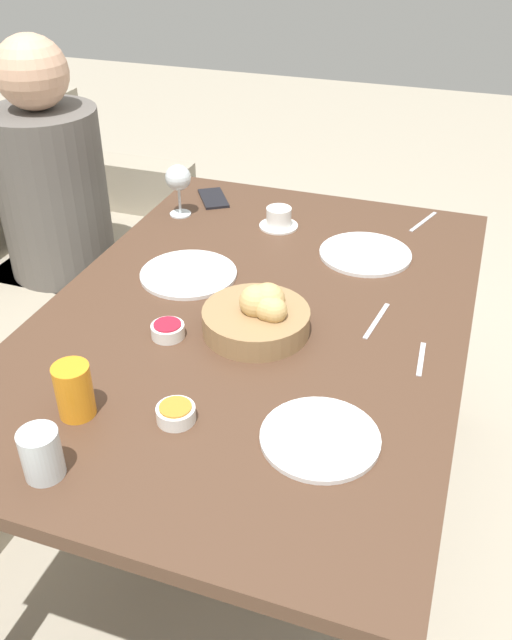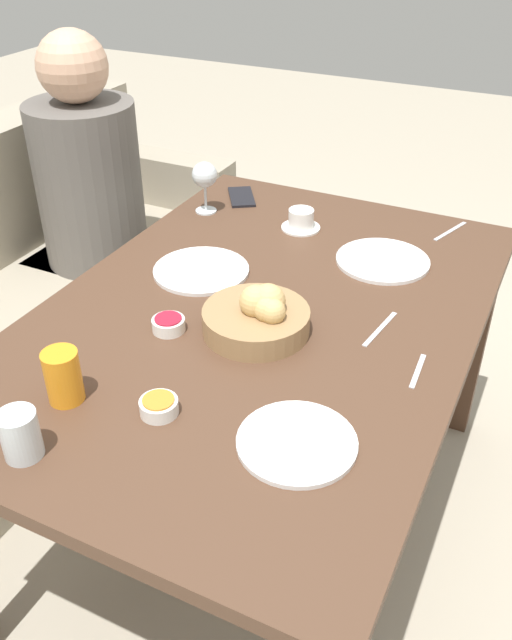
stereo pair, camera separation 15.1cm
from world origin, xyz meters
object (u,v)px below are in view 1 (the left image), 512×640
object	(u,v)px
juice_glass	(74,391)
water_tumbler	(41,454)
seated_person	(62,246)
bread_basket	(259,316)
plate_near_left	(320,438)
plate_far_center	(189,274)
jam_bowl_berry	(168,330)
jam_bowl_honey	(176,413)
plate_near_right	(365,254)
fork_silver	(377,321)
spoon_coffee	(421,359)
coffee_cup	(279,219)
knife_silver	(423,222)
cell_phone	(213,198)
wine_glass	(178,179)

from	to	relation	value
juice_glass	water_tumbler	world-z (taller)	juice_glass
seated_person	juice_glass	world-z (taller)	seated_person
bread_basket	juice_glass	xyz separation A→B (m)	(-0.37, 0.24, 0.01)
seated_person	juice_glass	distance (m)	1.20
plate_near_left	plate_far_center	bearing A→B (deg)	44.85
jam_bowl_berry	jam_bowl_honey	xyz separation A→B (m)	(-0.25, -0.13, 0.00)
plate_near_right	jam_bowl_berry	xyz separation A→B (m)	(-0.52, 0.34, 0.01)
fork_silver	spoon_coffee	world-z (taller)	same
seated_person	water_tumbler	xyz separation A→B (m)	(-1.10, -0.71, 0.27)
seated_person	coffee_cup	distance (m)	0.84
jam_bowl_honey	spoon_coffee	bearing A→B (deg)	-50.17
plate_near_left	plate_far_center	size ratio (longest dim) A/B	0.89
plate_near_left	jam_bowl_berry	size ratio (longest dim) A/B	2.96
bread_basket	plate_near_right	xyz separation A→B (m)	(0.44, -0.15, -0.04)
bread_basket	juice_glass	bearing A→B (deg)	147.66
seated_person	jam_bowl_berry	distance (m)	1.01
plate_far_center	water_tumbler	distance (m)	0.71
bread_basket	juice_glass	world-z (taller)	bread_basket
seated_person	coffee_cup	world-z (taller)	seated_person
plate_near_left	juice_glass	bearing A→B (deg)	99.99
plate_near_left	spoon_coffee	size ratio (longest dim) A/B	1.82
plate_far_center	plate_near_left	bearing A→B (deg)	-135.15
seated_person	knife_silver	world-z (taller)	seated_person
seated_person	juice_glass	bearing A→B (deg)	-144.28
jam_bowl_honey	water_tumbler	bearing A→B (deg)	142.06
jam_bowl_honey	knife_silver	xyz separation A→B (m)	(1.03, -0.33, -0.01)
juice_glass	spoon_coffee	bearing A→B (deg)	-57.02
seated_person	coffee_cup	bearing A→B (deg)	-93.18
jam_bowl_honey	knife_silver	distance (m)	1.08
coffee_cup	fork_silver	world-z (taller)	coffee_cup
water_tumbler	knife_silver	distance (m)	1.32
coffee_cup	bread_basket	bearing A→B (deg)	-167.22
spoon_coffee	cell_phone	size ratio (longest dim) A/B	0.73
knife_silver	cell_phone	bearing A→B (deg)	94.44
bread_basket	coffee_cup	distance (m)	0.54
plate_near_left	plate_near_right	size ratio (longest dim) A/B	0.89
bread_basket	fork_silver	world-z (taller)	bread_basket
knife_silver	spoon_coffee	distance (m)	0.69
plate_near_right	water_tumbler	bearing A→B (deg)	159.53
wine_glass	spoon_coffee	world-z (taller)	wine_glass
water_tumbler	jam_bowl_berry	bearing A→B (deg)	-2.77
jam_bowl_berry	fork_silver	xyz separation A→B (m)	(0.21, -0.43, -0.01)
fork_silver	plate_near_right	bearing A→B (deg)	16.18
jam_bowl_honey	plate_far_center	bearing A→B (deg)	21.49
juice_glass	fork_silver	xyz separation A→B (m)	(0.50, -0.48, -0.05)
plate_far_center	knife_silver	size ratio (longest dim) A/B	1.59
plate_near_right	cell_phone	size ratio (longest dim) A/B	1.49
seated_person	juice_glass	size ratio (longest dim) A/B	10.93
plate_near_left	coffee_cup	distance (m)	0.89
jam_bowl_berry	jam_bowl_honey	world-z (taller)	same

